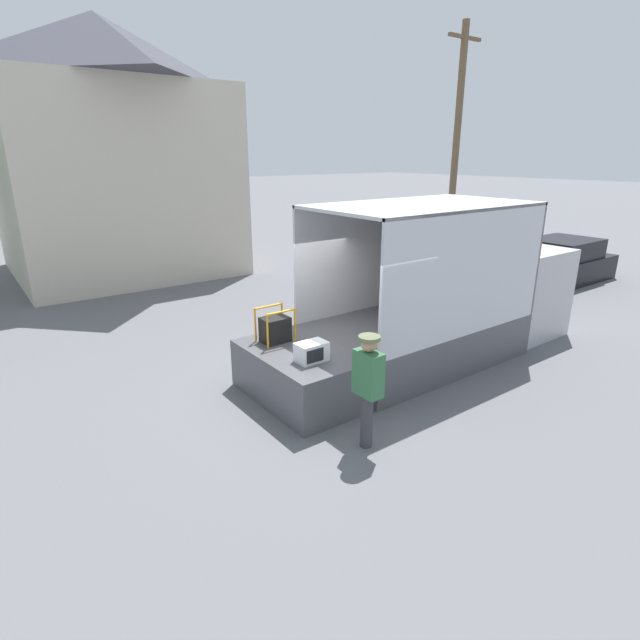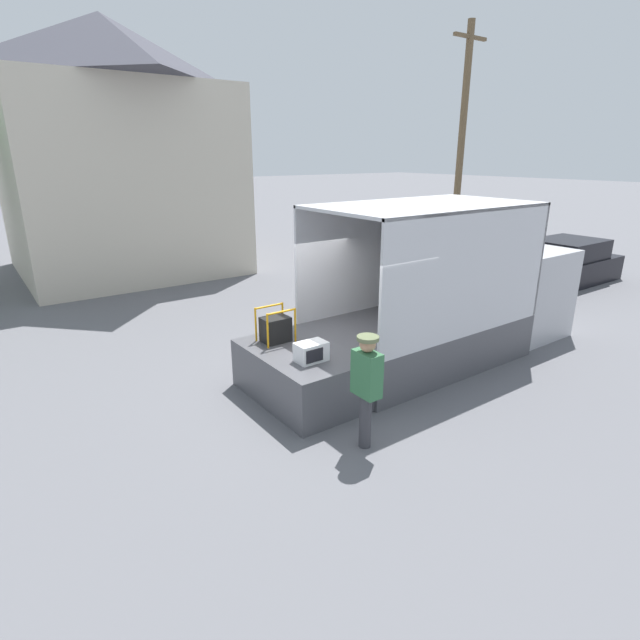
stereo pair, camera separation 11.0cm
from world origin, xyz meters
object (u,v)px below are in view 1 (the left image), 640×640
at_px(microwave, 312,352).
at_px(worker_person, 368,380).
at_px(utility_pole, 456,141).
at_px(pickup_truck_black, 552,266).
at_px(box_truck, 459,307).
at_px(portable_generator, 276,329).

bearing_deg(microwave, worker_person, -89.84).
bearing_deg(microwave, utility_pole, 31.22).
bearing_deg(microwave, pickup_truck_black, 11.49).
bearing_deg(box_truck, pickup_truck_black, 14.51).
bearing_deg(box_truck, portable_generator, 171.87).
height_order(box_truck, pickup_truck_black, box_truck).
xyz_separation_m(box_truck, portable_generator, (-4.36, 0.62, 0.23)).
relative_size(microwave, worker_person, 0.29).
height_order(microwave, worker_person, worker_person).
relative_size(box_truck, portable_generator, 9.98).
bearing_deg(pickup_truck_black, worker_person, -162.11).
height_order(worker_person, pickup_truck_black, worker_person).
distance_m(microwave, worker_person, 1.37).
height_order(microwave, utility_pole, utility_pole).
bearing_deg(portable_generator, microwave, -90.66).
relative_size(microwave, pickup_truck_black, 0.10).
bearing_deg(pickup_truck_black, box_truck, -165.49).
distance_m(microwave, pickup_truck_black, 11.71).
distance_m(box_truck, microwave, 4.41).
bearing_deg(microwave, box_truck, 6.47).
relative_size(pickup_truck_black, utility_pole, 0.58).
bearing_deg(portable_generator, box_truck, -8.13).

